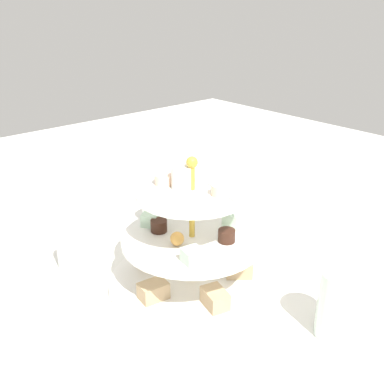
% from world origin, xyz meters
% --- Properties ---
extents(ground_plane, '(2.40, 2.40, 0.00)m').
position_xyz_m(ground_plane, '(0.00, 0.00, 0.00)').
color(ground_plane, silver).
extents(tiered_serving_stand, '(0.31, 0.31, 0.25)m').
position_xyz_m(tiered_serving_stand, '(0.00, 0.00, 0.07)').
color(tiered_serving_stand, white).
rests_on(tiered_serving_stand, ground_plane).
extents(water_glass_tall_right, '(0.07, 0.07, 0.11)m').
position_xyz_m(water_glass_tall_right, '(-0.25, -0.08, 0.06)').
color(water_glass_tall_right, silver).
rests_on(water_glass_tall_right, ground_plane).
extents(water_glass_short_left, '(0.06, 0.06, 0.07)m').
position_xyz_m(water_glass_short_left, '(0.24, -0.10, 0.04)').
color(water_glass_short_left, silver).
rests_on(water_glass_short_left, ground_plane).
extents(teacup_with_saucer, '(0.09, 0.09, 0.05)m').
position_xyz_m(teacup_with_saucer, '(0.16, -0.23, 0.02)').
color(teacup_with_saucer, white).
rests_on(teacup_with_saucer, ground_plane).
extents(butter_knife_right, '(0.17, 0.04, 0.00)m').
position_xyz_m(butter_knife_right, '(-0.05, -0.31, 0.00)').
color(butter_knife_right, silver).
rests_on(butter_knife_right, ground_plane).
extents(water_glass_mid_back, '(0.06, 0.06, 0.08)m').
position_xyz_m(water_glass_mid_back, '(0.20, 0.14, 0.04)').
color(water_glass_mid_back, silver).
rests_on(water_glass_mid_back, ground_plane).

